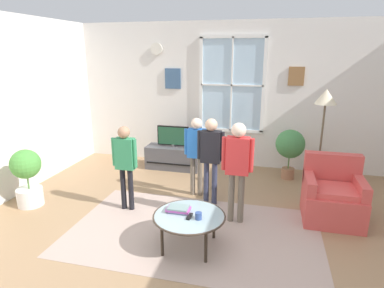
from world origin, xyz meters
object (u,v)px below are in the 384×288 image
at_px(coffee_table, 189,217).
at_px(floor_lamp, 325,108).
at_px(person_red_shirt, 237,162).
at_px(person_blue_shirt, 196,148).
at_px(person_black_shirt, 211,152).
at_px(tv_stand, 173,157).
at_px(armchair, 332,197).
at_px(cup, 198,216).
at_px(television, 173,136).
at_px(potted_plant_corner, 27,175).
at_px(remote_near_books, 190,216).
at_px(book_stack, 178,209).
at_px(person_green_shirt, 125,159).
at_px(potted_plant_by_window, 290,146).

relative_size(coffee_table, floor_lamp, 0.50).
bearing_deg(person_red_shirt, person_blue_shirt, 135.30).
bearing_deg(person_black_shirt, tv_stand, 126.30).
distance_m(armchair, cup, 2.01).
bearing_deg(television, potted_plant_corner, -128.06).
xyz_separation_m(tv_stand, coffee_table, (0.98, -2.55, 0.17)).
distance_m(coffee_table, person_red_shirt, 0.99).
height_order(television, remote_near_books, television).
bearing_deg(coffee_table, person_blue_shirt, 100.00).
bearing_deg(person_black_shirt, book_stack, -98.46).
xyz_separation_m(television, person_blue_shirt, (0.73, -1.11, 0.13)).
height_order(book_stack, person_black_shirt, person_black_shirt).
bearing_deg(floor_lamp, person_red_shirt, -138.11).
bearing_deg(person_red_shirt, person_green_shirt, -179.33).
bearing_deg(cup, tv_stand, 112.94).
bearing_deg(person_black_shirt, television, 126.36).
bearing_deg(coffee_table, person_black_shirt, 88.87).
xyz_separation_m(television, coffee_table, (0.98, -2.55, -0.27)).
height_order(person_red_shirt, potted_plant_corner, person_red_shirt).
bearing_deg(television, armchair, -27.50).
bearing_deg(cup, person_blue_shirt, 104.13).
relative_size(armchair, potted_plant_by_window, 0.95).
xyz_separation_m(television, armchair, (2.72, -1.41, -0.34)).
xyz_separation_m(person_black_shirt, floor_lamp, (1.58, 0.57, 0.61)).
distance_m(coffee_table, floor_lamp, 2.60).
bearing_deg(book_stack, person_blue_shirt, 94.48).
relative_size(person_black_shirt, person_blue_shirt, 1.04).
height_order(person_green_shirt, potted_plant_by_window, person_green_shirt).
height_order(person_red_shirt, potted_plant_by_window, person_red_shirt).
bearing_deg(person_black_shirt, potted_plant_corner, -165.01).
bearing_deg(book_stack, coffee_table, -18.99).
height_order(coffee_table, person_red_shirt, person_red_shirt).
height_order(armchair, potted_plant_corner, potted_plant_corner).
bearing_deg(person_blue_shirt, person_red_shirt, -44.70).
xyz_separation_m(person_green_shirt, floor_lamp, (2.72, 1.04, 0.66)).
relative_size(remote_near_books, person_blue_shirt, 0.11).
xyz_separation_m(coffee_table, person_blue_shirt, (-0.25, 1.44, 0.41)).
xyz_separation_m(remote_near_books, floor_lamp, (1.59, 1.80, 1.02)).
height_order(television, cup, television).
bearing_deg(remote_near_books, book_stack, 149.37).
bearing_deg(person_blue_shirt, armchair, -8.74).
bearing_deg(cup, person_green_shirt, 147.99).
height_order(television, book_stack, television).
xyz_separation_m(television, person_green_shirt, (-0.14, -1.84, 0.12)).
relative_size(potted_plant_by_window, potted_plant_corner, 1.05).
bearing_deg(floor_lamp, potted_plant_by_window, 116.55).
distance_m(television, potted_plant_corner, 2.63).
relative_size(coffee_table, potted_plant_corner, 0.98).
xyz_separation_m(book_stack, remote_near_books, (0.16, -0.10, -0.02)).
bearing_deg(person_red_shirt, cup, -112.94).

